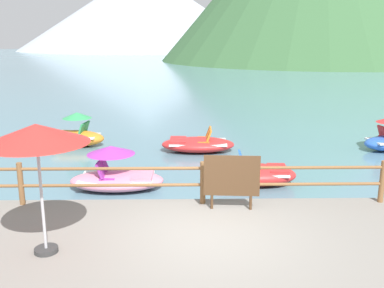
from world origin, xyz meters
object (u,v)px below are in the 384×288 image
(sign_board, at_px, (232,177))
(pedal_boat_1, at_px, (197,144))
(pedal_boat_5, at_px, (255,174))
(pedal_boat_3, at_px, (76,135))
(beach_umbrella, at_px, (36,136))
(pedal_boat_4, at_px, (116,175))

(sign_board, relative_size, pedal_boat_1, 0.45)
(sign_board, distance_m, pedal_boat_5, 3.04)
(sign_board, bearing_deg, pedal_boat_3, 124.78)
(sign_board, bearing_deg, beach_umbrella, -151.13)
(sign_board, distance_m, beach_umbrella, 4.06)
(sign_board, distance_m, pedal_boat_4, 3.80)
(pedal_boat_5, bearing_deg, beach_umbrella, -133.15)
(beach_umbrella, bearing_deg, pedal_boat_1, 70.93)
(beach_umbrella, distance_m, pedal_boat_1, 8.97)
(beach_umbrella, height_order, pedal_boat_1, beach_umbrella)
(pedal_boat_4, bearing_deg, beach_umbrella, -97.36)
(pedal_boat_1, height_order, pedal_boat_5, pedal_boat_5)
(pedal_boat_3, bearing_deg, pedal_boat_4, -65.09)
(sign_board, height_order, pedal_boat_3, sign_board)
(pedal_boat_3, xyz_separation_m, pedal_boat_4, (2.24, -4.83, -0.04))
(sign_board, xyz_separation_m, pedal_boat_3, (-5.06, 7.28, -0.71))
(beach_umbrella, relative_size, pedal_boat_1, 0.86)
(sign_board, distance_m, pedal_boat_1, 6.45)
(beach_umbrella, distance_m, pedal_boat_4, 4.80)
(pedal_boat_4, xyz_separation_m, pedal_boat_5, (3.78, 0.32, -0.09))
(pedal_boat_4, bearing_deg, pedal_boat_5, 4.84)
(pedal_boat_1, xyz_separation_m, pedal_boat_3, (-4.53, 0.91, 0.16))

